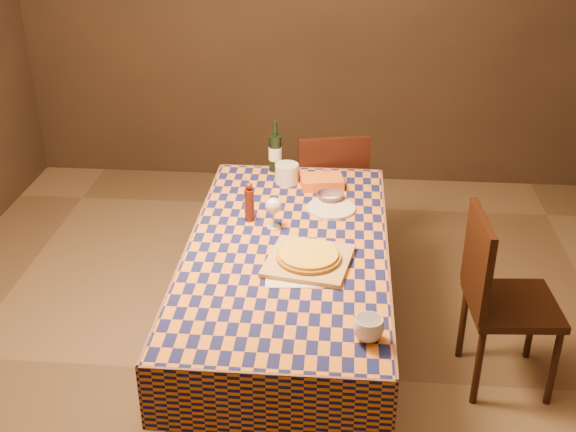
{
  "coord_description": "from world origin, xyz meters",
  "views": [
    {
      "loc": [
        0.25,
        -2.91,
        2.44
      ],
      "look_at": [
        0.0,
        0.05,
        0.9
      ],
      "focal_mm": 45.0,
      "sensor_mm": 36.0,
      "label": 1
    }
  ],
  "objects_px": {
    "bowl": "(330,197)",
    "cutting_board": "(309,261)",
    "wine_bottle": "(275,152)",
    "pizza": "(309,256)",
    "white_plate": "(331,208)",
    "dining_table": "(287,260)",
    "chair_far": "(329,193)",
    "chair_right": "(497,292)"
  },
  "relations": [
    {
      "from": "bowl",
      "to": "cutting_board",
      "type": "bearing_deg",
      "value": -96.86
    },
    {
      "from": "cutting_board",
      "to": "wine_bottle",
      "type": "bearing_deg",
      "value": 103.9
    },
    {
      "from": "pizza",
      "to": "bowl",
      "type": "height_order",
      "value": "pizza"
    },
    {
      "from": "pizza",
      "to": "white_plate",
      "type": "height_order",
      "value": "pizza"
    },
    {
      "from": "dining_table",
      "to": "white_plate",
      "type": "height_order",
      "value": "white_plate"
    },
    {
      "from": "cutting_board",
      "to": "pizza",
      "type": "relative_size",
      "value": 1.04
    },
    {
      "from": "dining_table",
      "to": "pizza",
      "type": "bearing_deg",
      "value": -53.48
    },
    {
      "from": "cutting_board",
      "to": "bowl",
      "type": "xyz_separation_m",
      "value": [
        0.08,
        0.64,
        0.01
      ]
    },
    {
      "from": "dining_table",
      "to": "chair_far",
      "type": "bearing_deg",
      "value": 81.39
    },
    {
      "from": "pizza",
      "to": "white_plate",
      "type": "distance_m",
      "value": 0.54
    },
    {
      "from": "bowl",
      "to": "chair_right",
      "type": "height_order",
      "value": "chair_right"
    },
    {
      "from": "cutting_board",
      "to": "wine_bottle",
      "type": "relative_size",
      "value": 1.21
    },
    {
      "from": "chair_right",
      "to": "cutting_board",
      "type": "bearing_deg",
      "value": -166.85
    },
    {
      "from": "cutting_board",
      "to": "dining_table",
      "type": "bearing_deg",
      "value": 126.52
    },
    {
      "from": "dining_table",
      "to": "chair_right",
      "type": "xyz_separation_m",
      "value": [
        1.01,
        0.06,
        -0.17
      ]
    },
    {
      "from": "chair_far",
      "to": "chair_right",
      "type": "relative_size",
      "value": 1.0
    },
    {
      "from": "pizza",
      "to": "white_plate",
      "type": "relative_size",
      "value": 1.4
    },
    {
      "from": "dining_table",
      "to": "chair_right",
      "type": "bearing_deg",
      "value": 3.58
    },
    {
      "from": "wine_bottle",
      "to": "chair_right",
      "type": "height_order",
      "value": "wine_bottle"
    },
    {
      "from": "dining_table",
      "to": "wine_bottle",
      "type": "bearing_deg",
      "value": 99.28
    },
    {
      "from": "cutting_board",
      "to": "chair_right",
      "type": "height_order",
      "value": "chair_right"
    },
    {
      "from": "chair_far",
      "to": "bowl",
      "type": "bearing_deg",
      "value": -88.16
    },
    {
      "from": "cutting_board",
      "to": "white_plate",
      "type": "height_order",
      "value": "cutting_board"
    },
    {
      "from": "bowl",
      "to": "white_plate",
      "type": "distance_m",
      "value": 0.1
    },
    {
      "from": "pizza",
      "to": "bowl",
      "type": "bearing_deg",
      "value": 83.14
    },
    {
      "from": "pizza",
      "to": "bowl",
      "type": "relative_size",
      "value": 2.48
    },
    {
      "from": "chair_far",
      "to": "chair_right",
      "type": "bearing_deg",
      "value": -50.84
    },
    {
      "from": "chair_far",
      "to": "chair_right",
      "type": "xyz_separation_m",
      "value": [
        0.84,
        -1.03,
        0.0
      ]
    },
    {
      "from": "pizza",
      "to": "cutting_board",
      "type": "bearing_deg",
      "value": 90.0
    },
    {
      "from": "bowl",
      "to": "chair_right",
      "type": "relative_size",
      "value": 0.15
    },
    {
      "from": "cutting_board",
      "to": "pizza",
      "type": "distance_m",
      "value": 0.03
    },
    {
      "from": "cutting_board",
      "to": "chair_far",
      "type": "relative_size",
      "value": 0.39
    },
    {
      "from": "pizza",
      "to": "white_plate",
      "type": "bearing_deg",
      "value": 81.06
    },
    {
      "from": "chair_far",
      "to": "cutting_board",
      "type": "bearing_deg",
      "value": -92.64
    },
    {
      "from": "dining_table",
      "to": "pizza",
      "type": "xyz_separation_m",
      "value": [
        0.11,
        -0.15,
        0.11
      ]
    },
    {
      "from": "dining_table",
      "to": "wine_bottle",
      "type": "relative_size",
      "value": 6.2
    },
    {
      "from": "pizza",
      "to": "chair_far",
      "type": "height_order",
      "value": "chair_far"
    },
    {
      "from": "wine_bottle",
      "to": "dining_table",
      "type": "bearing_deg",
      "value": -80.72
    },
    {
      "from": "bowl",
      "to": "pizza",
      "type": "bearing_deg",
      "value": -96.86
    },
    {
      "from": "dining_table",
      "to": "chair_right",
      "type": "height_order",
      "value": "chair_right"
    },
    {
      "from": "cutting_board",
      "to": "white_plate",
      "type": "xyz_separation_m",
      "value": [
        0.08,
        0.54,
        -0.0
      ]
    },
    {
      "from": "cutting_board",
      "to": "white_plate",
      "type": "bearing_deg",
      "value": 81.06
    }
  ]
}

